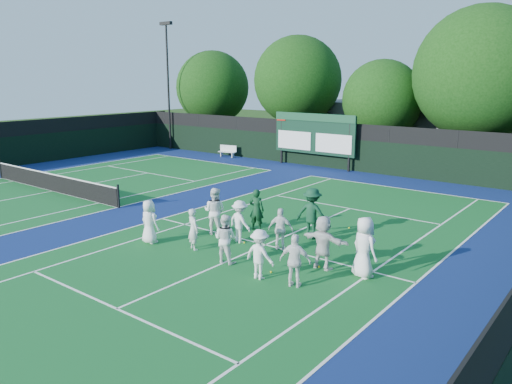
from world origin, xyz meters
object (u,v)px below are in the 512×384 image
Objects in this scene: bench at (228,151)px; coach_left at (257,210)px; scoreboard at (314,134)px; tennis_net at (52,182)px.

bench is 18.49m from coach_left.
scoreboard is 4.18× the size of bench.
scoreboard is 14.58m from coach_left.
coach_left is at bearing -67.07° from scoreboard.
scoreboard is at bearing 64.40° from tennis_net.
scoreboard is 7.55m from bench.
bench is at bearing -59.53° from coach_left.
coach_left reaches higher than tennis_net.
scoreboard is 16.26m from tennis_net.
scoreboard is at bearing -81.30° from coach_left.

